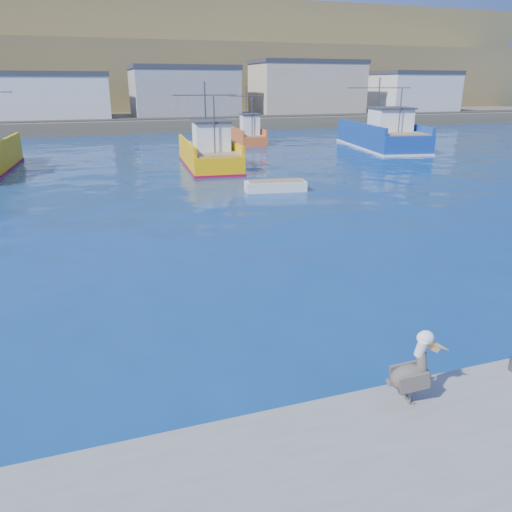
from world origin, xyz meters
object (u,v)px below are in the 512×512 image
Objects in this scene: trawler_blue at (382,136)px; skiff_mid at (275,187)px; skiff_far at (377,141)px; pelican at (413,372)px; trawler_yellow_b at (209,154)px; boat_orange at (248,134)px.

trawler_blue is 24.52m from skiff_mid.
skiff_mid is 27.92m from skiff_far.
trawler_blue reaches higher than pelican.
trawler_yellow_b is at bearing 83.01° from pelican.
pelican is (-24.94, -41.34, 0.81)m from skiff_far.
skiff_far is at bearing 65.01° from trawler_blue.
pelican reaches higher than skiff_mid.
trawler_blue is at bearing 58.40° from pelican.
boat_orange is 4.89× the size of pelican.
boat_orange is 1.51× the size of skiff_far.
boat_orange is (-11.55, 8.27, -0.21)m from trawler_blue.
trawler_blue is 14.21m from boat_orange.
trawler_blue is 2.04× the size of boat_orange.
trawler_yellow_b is 2.84× the size of skiff_mid.
boat_orange reaches higher than pelican.
boat_orange is at bearing 75.65° from pelican.
boat_orange is at bearing 159.26° from skiff_far.
pelican is at bearing -104.31° from skiff_mid.
trawler_yellow_b is 20.47m from trawler_blue.
trawler_blue is at bearing -35.60° from boat_orange.
trawler_blue is 3.75m from skiff_far.
trawler_yellow_b is 10.59m from skiff_mid.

